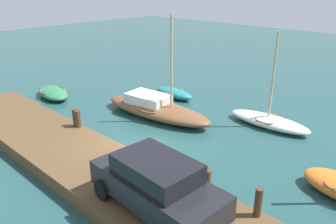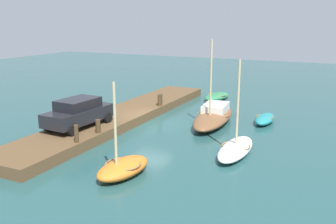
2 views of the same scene
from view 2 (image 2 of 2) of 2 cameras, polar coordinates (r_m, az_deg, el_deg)
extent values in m
plane|color=#234C4C|center=(25.08, -2.67, -1.82)|extent=(84.00, 84.00, 0.00)
cube|color=brown|center=(26.07, -6.85, -0.62)|extent=(20.99, 3.33, 0.59)
ellipsoid|color=teal|center=(26.00, 14.27, -1.03)|extent=(2.87, 1.18, 0.57)
torus|color=olive|center=(25.97, 14.29, -0.70)|extent=(1.21, 1.21, 0.07)
ellipsoid|color=white|center=(19.86, 10.08, -5.45)|extent=(4.30, 1.47, 0.57)
torus|color=olive|center=(19.81, 10.10, -5.02)|extent=(1.50, 1.50, 0.07)
cylinder|color=#C6B284|center=(19.26, 10.41, 1.22)|extent=(0.12, 0.12, 4.37)
ellipsoid|color=orange|center=(17.10, -6.72, -8.32)|extent=(3.19, 1.84, 0.70)
torus|color=olive|center=(17.02, -6.74, -7.72)|extent=(1.77, 1.77, 0.07)
cylinder|color=#C6B284|center=(16.10, -7.92, -2.03)|extent=(0.12, 0.12, 3.69)
ellipsoid|color=#2D7A4C|center=(32.67, 7.32, 2.32)|extent=(3.47, 2.06, 0.59)
torus|color=olive|center=(32.64, 7.32, 2.60)|extent=(1.84, 1.84, 0.07)
ellipsoid|color=brown|center=(25.35, 6.79, -0.78)|extent=(6.93, 2.78, 0.82)
torus|color=olive|center=(25.29, 6.81, -0.29)|extent=(2.36, 2.36, 0.07)
cube|color=silver|center=(25.78, 7.12, 0.63)|extent=(2.48, 1.70, 0.53)
cylinder|color=#C6B284|center=(23.84, 6.43, 4.86)|extent=(0.12, 0.12, 4.85)
cylinder|color=#47331E|center=(27.74, -1.11, 1.87)|extent=(0.26, 0.26, 0.83)
cylinder|color=#47331E|center=(27.58, -1.28, 1.76)|extent=(0.28, 0.28, 0.81)
cylinder|color=#47331E|center=(21.41, -10.42, -2.11)|extent=(0.28, 0.28, 0.75)
cylinder|color=#47331E|center=(20.00, -13.55, -3.17)|extent=(0.23, 0.23, 0.92)
cube|color=black|center=(22.78, -13.23, -0.45)|extent=(4.46, 2.09, 0.76)
cube|color=black|center=(22.62, -13.32, 1.21)|extent=(2.53, 1.75, 0.59)
cylinder|color=black|center=(21.20, -14.10, -2.63)|extent=(0.65, 0.26, 0.64)
cylinder|color=black|center=(22.46, -17.52, -1.94)|extent=(0.65, 0.26, 0.64)
cylinder|color=black|center=(23.41, -9.01, -0.82)|extent=(0.65, 0.26, 0.64)
cylinder|color=black|center=(24.56, -12.38, -0.28)|extent=(0.65, 0.26, 0.64)
camera|label=1|loc=(22.82, -35.99, 11.91)|focal=35.96mm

